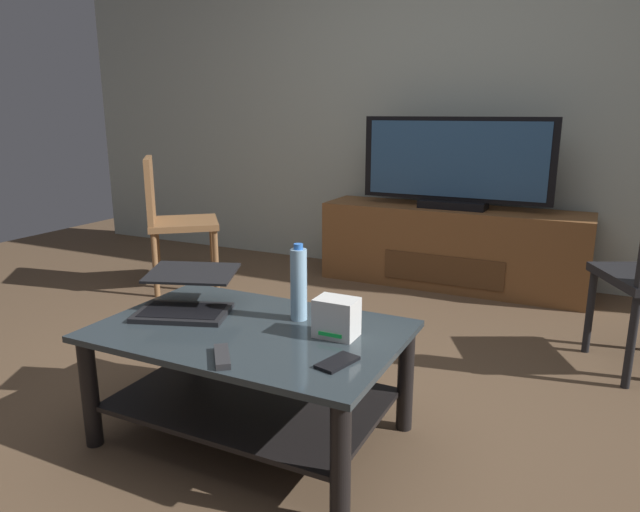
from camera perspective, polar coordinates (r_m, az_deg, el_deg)
The scene contains 11 objects.
ground_plane at distance 2.40m, azimuth -1.96°, elevation -14.59°, with size 7.68×7.68×0.00m, color brown.
back_wall at distance 4.21m, azimuth 12.91°, elevation 17.18°, with size 6.40×0.12×2.80m, color #A8B2A8.
coffee_table at distance 2.08m, azimuth -6.90°, elevation -10.53°, with size 1.06×0.69×0.42m.
media_cabinet at distance 3.96m, azimuth 12.95°, elevation 0.88°, with size 1.74×0.43×0.54m.
television at distance 3.85m, azimuth 13.33°, elevation 8.82°, with size 1.24×0.20×0.59m.
side_chair at distance 3.90m, azimuth -14.67°, elevation 3.95°, with size 0.62×0.62×0.87m.
laptop at distance 2.22m, azimuth -13.17°, elevation -3.92°, with size 0.43×0.44×0.14m.
router_box at distance 1.92m, azimuth 1.66°, elevation -6.16°, with size 0.14×0.11×0.13m.
water_bottle_near at distance 2.06m, azimuth -2.14°, elevation -2.80°, with size 0.06×0.06×0.28m.
cell_phone at distance 1.75m, azimuth 1.75°, elevation -10.54°, with size 0.07×0.14×0.01m, color black.
tv_remote at distance 1.80m, azimuth -9.74°, elevation -9.85°, with size 0.04×0.16×0.02m, color #2D2D30.
Camera 1 is at (1.00, -1.86, 1.16)m, focal length 32.08 mm.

